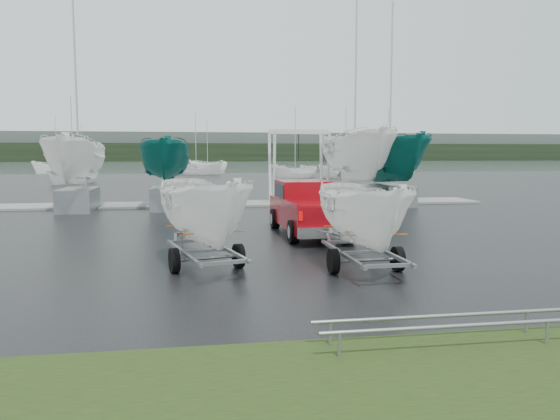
# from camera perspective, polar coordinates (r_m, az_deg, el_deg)

# --- Properties ---
(ground_plane) EXTENTS (120.00, 120.00, 0.00)m
(ground_plane) POSITION_cam_1_polar(r_m,az_deg,el_deg) (17.16, -5.23, -3.56)
(ground_plane) COLOR black
(ground_plane) RESTS_ON ground
(lake) EXTENTS (300.00, 300.00, 0.00)m
(lake) POSITION_cam_1_polar(r_m,az_deg,el_deg) (116.92, -8.88, 4.53)
(lake) COLOR slate
(lake) RESTS_ON ground
(grass_verge) EXTENTS (40.00, 40.00, 0.00)m
(grass_verge) POSITION_cam_1_polar(r_m,az_deg,el_deg) (6.65, 2.26, -19.30)
(grass_verge) COLOR black
(grass_verge) RESTS_ON ground
(dock) EXTENTS (30.00, 3.00, 0.12)m
(dock) POSITION_cam_1_polar(r_m,az_deg,el_deg) (30.04, -7.07, 0.62)
(dock) COLOR gray
(dock) RESTS_ON ground
(treeline) EXTENTS (300.00, 8.00, 6.00)m
(treeline) POSITION_cam_1_polar(r_m,az_deg,el_deg) (186.89, -9.13, 5.97)
(treeline) COLOR black
(treeline) RESTS_ON ground
(far_hill) EXTENTS (300.00, 6.00, 10.00)m
(far_hill) POSITION_cam_1_polar(r_m,az_deg,el_deg) (194.90, -9.16, 6.56)
(far_hill) COLOR #4C5651
(far_hill) RESTS_ON ground
(pickup_truck) EXTENTS (2.09, 5.55, 1.84)m
(pickup_truck) POSITION_cam_1_polar(r_m,az_deg,el_deg) (19.25, 2.78, 0.38)
(pickup_truck) COLOR maroon
(pickup_truck) RESTS_ON ground
(trailer_hitched) EXTENTS (1.78, 3.61, 4.94)m
(trailer_hitched) POSITION_cam_1_polar(r_m,az_deg,el_deg) (13.14, 8.85, 5.22)
(trailer_hitched) COLOR gray
(trailer_hitched) RESTS_ON ground
(trailer_parked) EXTENTS (2.16, 3.77, 5.25)m
(trailer_parked) POSITION_cam_1_polar(r_m,az_deg,el_deg) (13.34, -7.99, 5.93)
(trailer_parked) COLOR gray
(trailer_parked) RESTS_ON ground
(boat_hoist) EXTENTS (3.30, 2.18, 4.12)m
(boat_hoist) POSITION_cam_1_polar(r_m,az_deg,el_deg) (30.49, 1.96, 5.67)
(boat_hoist) COLOR silver
(boat_hoist) RESTS_ON ground
(keelboat_0) EXTENTS (2.56, 3.20, 10.73)m
(keelboat_0) POSITION_cam_1_polar(r_m,az_deg,el_deg) (28.43, -20.59, 8.10)
(keelboat_0) COLOR gray
(keelboat_0) RESTS_ON ground
(keelboat_1) EXTENTS (2.45, 3.20, 7.60)m
(keelboat_1) POSITION_cam_1_polar(r_m,az_deg,el_deg) (28.12, -11.82, 7.99)
(keelboat_1) COLOR gray
(keelboat_1) RESTS_ON ground
(keelboat_2) EXTENTS (2.97, 3.20, 11.15)m
(keelboat_2) POSITION_cam_1_polar(r_m,az_deg,el_deg) (29.30, 8.15, 9.61)
(keelboat_2) COLOR gray
(keelboat_2) RESTS_ON ground
(keelboat_3) EXTENTS (2.71, 3.20, 10.89)m
(keelboat_3) POSITION_cam_1_polar(r_m,az_deg,el_deg) (30.25, 11.78, 8.68)
(keelboat_3) COLOR gray
(keelboat_3) RESTS_ON ground
(mast_rack_2) EXTENTS (7.00, 0.56, 0.06)m
(mast_rack_2) POSITION_cam_1_polar(r_m,az_deg,el_deg) (9.39, 25.28, -10.00)
(mast_rack_2) COLOR gray
(mast_rack_2) RESTS_ON ground
(moored_boat_0) EXTENTS (3.01, 3.02, 10.82)m
(moored_boat_0) POSITION_cam_1_polar(r_m,az_deg,el_deg) (53.79, -20.73, 2.59)
(moored_boat_0) COLOR white
(moored_boat_0) RESTS_ON ground
(moored_boat_1) EXTENTS (3.68, 3.64, 11.73)m
(moored_boat_1) POSITION_cam_1_polar(r_m,az_deg,el_deg) (73.05, -8.74, 3.70)
(moored_boat_1) COLOR white
(moored_boat_1) RESTS_ON ground
(moored_boat_2) EXTENTS (2.99, 2.95, 11.11)m
(moored_boat_2) POSITION_cam_1_polar(r_m,az_deg,el_deg) (62.50, 6.84, 3.35)
(moored_boat_2) COLOR white
(moored_boat_2) RESTS_ON ground
(moored_boat_3) EXTENTS (2.71, 2.66, 11.17)m
(moored_boat_3) POSITION_cam_1_polar(r_m,az_deg,el_deg) (66.94, 11.15, 3.46)
(moored_boat_3) COLOR white
(moored_boat_3) RESTS_ON ground
(moored_boat_4) EXTENTS (3.53, 3.50, 11.45)m
(moored_boat_4) POSITION_cam_1_polar(r_m,az_deg,el_deg) (84.84, -22.24, 3.64)
(moored_boat_4) COLOR white
(moored_boat_4) RESTS_ON ground
(moored_boat_5) EXTENTS (3.82, 3.81, 11.56)m
(moored_boat_5) POSITION_cam_1_polar(r_m,az_deg,el_deg) (85.69, -7.57, 4.05)
(moored_boat_5) COLOR white
(moored_boat_5) RESTS_ON ground
(moored_boat_6) EXTENTS (3.30, 3.29, 11.07)m
(moored_boat_6) POSITION_cam_1_polar(r_m,az_deg,el_deg) (98.65, -19.91, 3.99)
(moored_boat_6) COLOR white
(moored_boat_6) RESTS_ON ground
(moored_boat_7) EXTENTS (3.35, 3.33, 11.22)m
(moored_boat_7) POSITION_cam_1_polar(r_m,az_deg,el_deg) (61.70, 1.58, 3.36)
(moored_boat_7) COLOR white
(moored_boat_7) RESTS_ON ground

